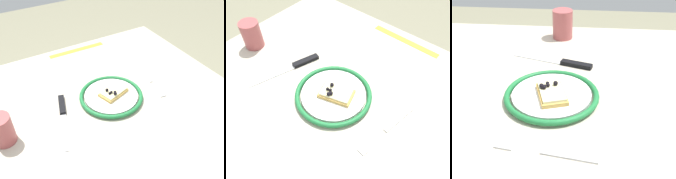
% 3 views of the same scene
% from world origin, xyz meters
% --- Properties ---
extents(dining_table, '(0.90, 0.85, 0.77)m').
position_xyz_m(dining_table, '(0.00, 0.00, 0.66)').
color(dining_table, '#BCB29E').
rests_on(dining_table, ground_plane).
extents(plate, '(0.22, 0.22, 0.02)m').
position_xyz_m(plate, '(-0.01, -0.02, 0.78)').
color(plate, white).
rests_on(plate, dining_table).
extents(pizza_slice_near, '(0.11, 0.09, 0.03)m').
position_xyz_m(pizza_slice_near, '(-0.02, -0.02, 0.80)').
color(pizza_slice_near, tan).
rests_on(pizza_slice_near, plate).
extents(knife, '(0.09, 0.23, 0.01)m').
position_xyz_m(knife, '(0.16, -0.03, 0.78)').
color(knife, silver).
rests_on(knife, dining_table).
extents(fork, '(0.05, 0.20, 0.00)m').
position_xyz_m(fork, '(-0.19, -0.02, 0.78)').
color(fork, silver).
rests_on(fork, dining_table).
extents(cup, '(0.07, 0.07, 0.09)m').
position_xyz_m(cup, '(0.35, -0.01, 0.82)').
color(cup, '#A54C4C').
rests_on(cup, dining_table).
extents(measuring_tape, '(0.26, 0.03, 0.00)m').
position_xyz_m(measuring_tape, '(-0.04, -0.38, 0.77)').
color(measuring_tape, yellow).
rests_on(measuring_tape, dining_table).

